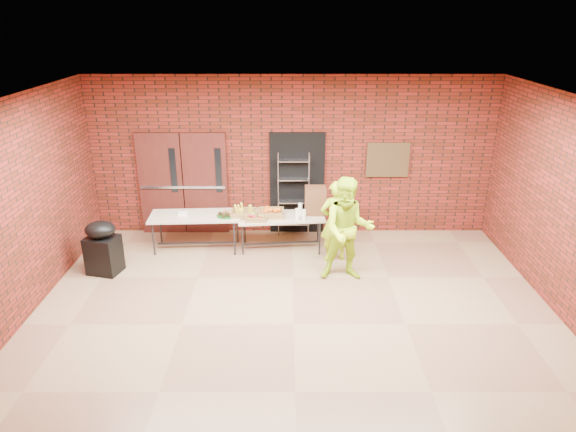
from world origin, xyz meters
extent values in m
cube|color=#835F46|center=(0.00, 0.00, -0.02)|extent=(8.00, 7.00, 0.04)
cube|color=silver|center=(0.00, 0.00, 3.22)|extent=(8.00, 7.00, 0.04)
cube|color=maroon|center=(0.00, 3.52, 1.60)|extent=(8.00, 0.04, 3.20)
cube|color=maroon|center=(0.00, -3.52, 1.60)|extent=(8.00, 0.04, 3.20)
cube|color=#431B13|center=(-2.65, 3.44, 1.05)|extent=(0.88, 0.08, 2.10)
cube|color=#431B13|center=(-1.75, 3.44, 1.05)|extent=(0.88, 0.08, 2.10)
cube|color=black|center=(-2.37, 3.39, 1.35)|extent=(0.12, 0.02, 0.90)
cube|color=black|center=(-1.47, 3.39, 1.35)|extent=(0.12, 0.02, 0.90)
cube|color=#A8A8AF|center=(-2.20, 3.38, 1.00)|extent=(1.70, 0.04, 0.05)
cube|color=black|center=(0.10, 3.46, 1.05)|extent=(1.10, 0.06, 2.10)
cube|color=#44331B|center=(1.90, 3.45, 1.55)|extent=(0.85, 0.04, 0.70)
cube|color=#B9AC8E|center=(-1.85, 2.62, 0.68)|extent=(1.74, 0.80, 0.04)
cube|color=#28282C|center=(-1.85, 2.62, 0.11)|extent=(1.52, 0.12, 0.03)
cylinder|color=#28282C|center=(-2.61, 2.90, 0.33)|extent=(0.03, 0.03, 0.66)
cylinder|color=#28282C|center=(-1.09, 2.90, 0.33)|extent=(0.03, 0.03, 0.66)
cylinder|color=#28282C|center=(-2.61, 2.33, 0.33)|extent=(0.03, 0.03, 0.66)
cylinder|color=#28282C|center=(-1.09, 2.33, 0.33)|extent=(0.03, 0.03, 0.66)
cube|color=#B9AC8E|center=(-0.21, 2.63, 0.65)|extent=(1.69, 0.85, 0.04)
cube|color=#28282C|center=(-0.21, 2.63, 0.11)|extent=(1.44, 0.19, 0.03)
cylinder|color=#28282C|center=(-0.94, 2.90, 0.32)|extent=(0.03, 0.03, 0.63)
cylinder|color=#28282C|center=(0.51, 2.90, 0.32)|extent=(0.03, 0.03, 0.63)
cylinder|color=#28282C|center=(-0.94, 2.36, 0.32)|extent=(0.03, 0.03, 0.63)
cylinder|color=#28282C|center=(0.51, 2.36, 0.32)|extent=(0.03, 0.03, 0.63)
cube|color=#A07A40|center=(-0.91, 2.62, 0.71)|extent=(0.50, 0.39, 0.08)
cube|color=#A07A40|center=(-0.41, 2.64, 0.71)|extent=(0.49, 0.38, 0.08)
cube|color=#A07A40|center=(-0.68, 2.44, 0.70)|extent=(0.40, 0.31, 0.06)
cylinder|color=#16541A|center=(-1.25, 2.57, 0.71)|extent=(0.37, 0.37, 0.01)
cube|color=white|center=(-2.08, 2.61, 0.73)|extent=(0.17, 0.11, 0.06)
cube|color=brown|center=(0.44, 2.79, 0.93)|extent=(0.40, 0.36, 0.52)
cylinder|color=white|center=(0.09, 2.45, 0.78)|extent=(0.07, 0.07, 0.22)
cylinder|color=white|center=(0.21, 2.41, 0.78)|extent=(0.07, 0.07, 0.21)
cylinder|color=white|center=(0.15, 2.70, 0.79)|extent=(0.08, 0.08, 0.23)
cube|color=black|center=(-3.31, 1.65, 0.34)|extent=(0.62, 0.55, 0.67)
ellipsoid|color=black|center=(-3.31, 1.65, 0.82)|extent=(0.61, 0.56, 0.29)
imported|color=#AAD918|center=(0.77, 2.15, 0.76)|extent=(0.63, 0.49, 1.53)
imported|color=#AAD918|center=(0.92, 1.44, 0.90)|extent=(0.88, 0.69, 1.80)
camera|label=1|loc=(-0.09, -6.42, 4.28)|focal=32.00mm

